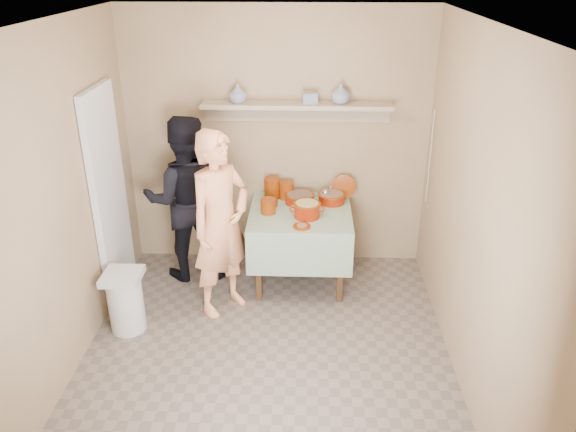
{
  "coord_description": "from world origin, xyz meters",
  "views": [
    {
      "loc": [
        0.32,
        -3.61,
        2.99
      ],
      "look_at": [
        0.15,
        0.75,
        0.95
      ],
      "focal_mm": 35.0,
      "sensor_mm": 36.0,
      "label": 1
    }
  ],
  "objects_px": {
    "person_cook": "(221,225)",
    "person_helper": "(185,199)",
    "serving_table": "(300,222)",
    "trash_bin": "(126,301)",
    "cazuela_rice": "(307,209)"
  },
  "relations": [
    {
      "from": "cazuela_rice",
      "to": "trash_bin",
      "type": "distance_m",
      "value": 1.81
    },
    {
      "from": "person_helper",
      "to": "cazuela_rice",
      "type": "distance_m",
      "value": 1.2
    },
    {
      "from": "person_cook",
      "to": "person_helper",
      "type": "xyz_separation_m",
      "value": [
        -0.43,
        0.6,
        -0.02
      ]
    },
    {
      "from": "serving_table",
      "to": "trash_bin",
      "type": "xyz_separation_m",
      "value": [
        -1.49,
        -0.89,
        -0.36
      ]
    },
    {
      "from": "person_cook",
      "to": "person_helper",
      "type": "distance_m",
      "value": 0.74
    },
    {
      "from": "person_cook",
      "to": "person_helper",
      "type": "relative_size",
      "value": 1.03
    },
    {
      "from": "trash_bin",
      "to": "person_helper",
      "type": "bearing_deg",
      "value": 69.38
    },
    {
      "from": "person_helper",
      "to": "serving_table",
      "type": "relative_size",
      "value": 1.71
    },
    {
      "from": "trash_bin",
      "to": "serving_table",
      "type": "bearing_deg",
      "value": 30.78
    },
    {
      "from": "person_helper",
      "to": "cazuela_rice",
      "type": "height_order",
      "value": "person_helper"
    },
    {
      "from": "person_cook",
      "to": "cazuela_rice",
      "type": "distance_m",
      "value": 0.84
    },
    {
      "from": "person_cook",
      "to": "serving_table",
      "type": "relative_size",
      "value": 1.75
    },
    {
      "from": "serving_table",
      "to": "person_helper",
      "type": "bearing_deg",
      "value": 175.85
    },
    {
      "from": "person_cook",
      "to": "trash_bin",
      "type": "distance_m",
      "value": 1.05
    },
    {
      "from": "person_helper",
      "to": "cazuela_rice",
      "type": "relative_size",
      "value": 5.03
    }
  ]
}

